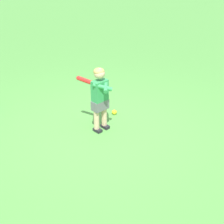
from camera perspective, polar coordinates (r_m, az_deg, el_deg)
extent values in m
plane|color=#519942|center=(4.87, -2.14, -4.03)|extent=(40.00, 40.00, 0.00)
cube|color=#232328|center=(4.99, -1.35, -2.82)|extent=(0.10, 0.16, 0.05)
cylinder|color=#DBB28E|center=(4.91, -1.53, -0.88)|extent=(0.09, 0.09, 0.34)
cube|color=#232328|center=(4.90, -2.82, -3.52)|extent=(0.10, 0.16, 0.05)
cylinder|color=#DBB28E|center=(4.82, -3.03, -1.56)|extent=(0.09, 0.09, 0.34)
cube|color=slate|center=(4.75, -2.32, 1.42)|extent=(0.28, 0.17, 0.16)
cube|color=#339351|center=(4.64, -2.38, 4.18)|extent=(0.26, 0.17, 0.34)
sphere|color=#DBB28E|center=(4.53, -2.46, 7.47)|extent=(0.17, 0.17, 0.17)
ellipsoid|color=tan|center=(4.53, -2.55, 7.86)|extent=(0.18, 0.18, 0.11)
sphere|color=red|center=(4.51, -1.23, 4.70)|extent=(0.04, 0.04, 0.04)
cylinder|color=black|center=(4.54, -2.24, 5.06)|extent=(0.08, 0.14, 0.05)
cylinder|color=red|center=(4.65, -4.80, 5.96)|extent=(0.19, 0.35, 0.11)
sphere|color=red|center=(4.72, -6.55, 6.57)|extent=(0.07, 0.07, 0.07)
cylinder|color=#339351|center=(4.55, -1.21, 5.09)|extent=(0.25, 0.28, 0.14)
cylinder|color=#339351|center=(4.51, -1.85, 4.86)|extent=(0.27, 0.25, 0.14)
sphere|color=yellow|center=(5.40, 0.45, -0.02)|extent=(0.09, 0.09, 0.09)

